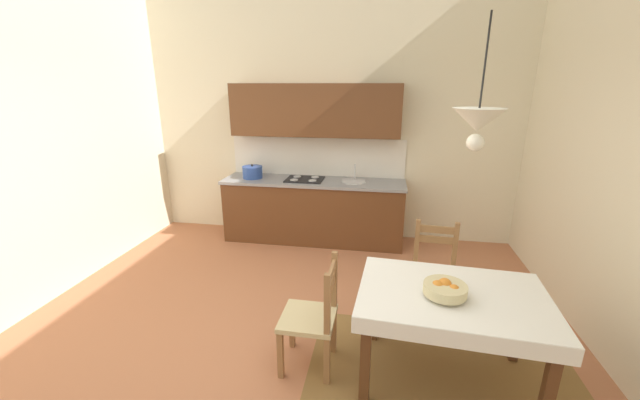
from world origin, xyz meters
TOP-DOWN VIEW (x-y plane):
  - ground_plane at (0.00, 0.00)m, footprint 5.82×6.05m
  - wall_back at (0.00, 2.79)m, footprint 5.82×0.12m
  - area_rug at (1.32, -0.19)m, footprint 2.10×1.60m
  - kitchen_cabinetry at (-0.18, 2.46)m, footprint 2.56×0.63m
  - dining_table at (1.32, -0.09)m, footprint 1.39×0.99m
  - dining_chair_tv_side at (0.30, -0.10)m, footprint 0.42×0.42m
  - dining_chair_kitchen_side at (1.31, 0.79)m, footprint 0.45×0.45m
  - fruit_bowl at (1.25, -0.14)m, footprint 0.30×0.30m
  - pendant_lamp at (1.34, -0.10)m, footprint 0.32×0.32m

SIDE VIEW (x-z plane):
  - ground_plane at x=0.00m, z-range -0.10..0.00m
  - area_rug at x=1.32m, z-range 0.00..0.01m
  - dining_chair_tv_side at x=0.30m, z-range -0.02..0.91m
  - dining_chair_kitchen_side at x=1.31m, z-range -0.02..0.91m
  - dining_table at x=1.32m, z-range 0.24..1.00m
  - fruit_bowl at x=1.25m, z-range 0.75..0.87m
  - kitchen_cabinetry at x=-0.18m, z-range -0.24..1.96m
  - pendant_lamp at x=1.34m, z-range 1.56..2.37m
  - wall_back at x=0.00m, z-range 0.00..3.99m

